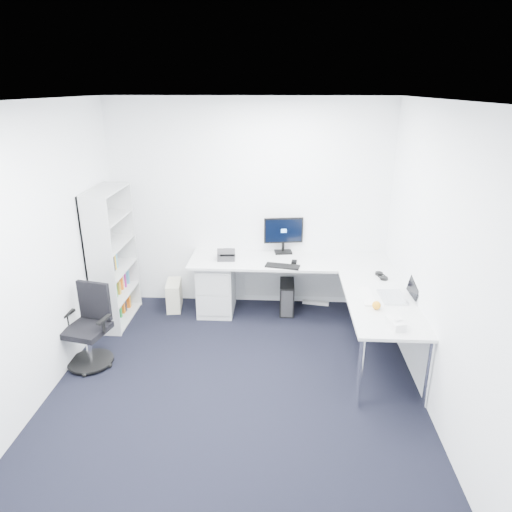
# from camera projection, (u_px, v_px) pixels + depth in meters

# --- Properties ---
(ground) EXTENTS (4.20, 4.20, 0.00)m
(ground) POSITION_uv_depth(u_px,v_px,m) (235.00, 395.00, 4.41)
(ground) COLOR black
(ceiling) EXTENTS (4.20, 4.20, 0.00)m
(ceiling) POSITION_uv_depth(u_px,v_px,m) (229.00, 101.00, 3.46)
(ceiling) COLOR white
(wall_back) EXTENTS (3.60, 0.02, 2.70)m
(wall_back) POSITION_uv_depth(u_px,v_px,m) (249.00, 206.00, 5.90)
(wall_back) COLOR white
(wall_back) RESTS_ON ground
(wall_front) EXTENTS (3.60, 0.02, 2.70)m
(wall_front) POSITION_uv_depth(u_px,v_px,m) (181.00, 444.00, 1.97)
(wall_front) COLOR white
(wall_front) RESTS_ON ground
(wall_left) EXTENTS (0.02, 4.20, 2.70)m
(wall_left) POSITION_uv_depth(u_px,v_px,m) (30.00, 261.00, 4.03)
(wall_left) COLOR white
(wall_left) RESTS_ON ground
(wall_right) EXTENTS (0.02, 4.20, 2.70)m
(wall_right) POSITION_uv_depth(u_px,v_px,m) (444.00, 270.00, 3.84)
(wall_right) COLOR white
(wall_right) RESTS_ON ground
(l_desk) EXTENTS (2.55, 1.43, 0.75)m
(l_desk) POSITION_uv_depth(u_px,v_px,m) (290.00, 299.00, 5.56)
(l_desk) COLOR silver
(l_desk) RESTS_ON ground
(drawer_pedestal) EXTENTS (0.45, 0.56, 0.69)m
(drawer_pedestal) POSITION_uv_depth(u_px,v_px,m) (216.00, 287.00, 5.95)
(drawer_pedestal) COLOR silver
(drawer_pedestal) RESTS_ON ground
(bookshelf) EXTENTS (0.33, 0.85, 1.69)m
(bookshelf) POSITION_uv_depth(u_px,v_px,m) (113.00, 257.00, 5.55)
(bookshelf) COLOR #B3B6B5
(bookshelf) RESTS_ON ground
(task_chair) EXTENTS (0.59, 0.59, 0.88)m
(task_chair) POSITION_uv_depth(u_px,v_px,m) (86.00, 328.00, 4.75)
(task_chair) COLOR black
(task_chair) RESTS_ON ground
(black_pc_tower) EXTENTS (0.18, 0.42, 0.41)m
(black_pc_tower) POSITION_uv_depth(u_px,v_px,m) (287.00, 297.00, 5.99)
(black_pc_tower) COLOR black
(black_pc_tower) RESTS_ON ground
(beige_pc_tower) EXTENTS (0.23, 0.42, 0.38)m
(beige_pc_tower) POSITION_uv_depth(u_px,v_px,m) (174.00, 295.00, 6.08)
(beige_pc_tower) COLOR beige
(beige_pc_tower) RESTS_ON ground
(power_strip) EXTENTS (0.36, 0.12, 0.04)m
(power_strip) POSITION_uv_depth(u_px,v_px,m) (316.00, 303.00, 6.24)
(power_strip) COLOR silver
(power_strip) RESTS_ON ground
(monitor) EXTENTS (0.53, 0.23, 0.49)m
(monitor) POSITION_uv_depth(u_px,v_px,m) (284.00, 235.00, 5.92)
(monitor) COLOR black
(monitor) RESTS_ON l_desk
(black_keyboard) EXTENTS (0.43, 0.23, 0.02)m
(black_keyboard) POSITION_uv_depth(u_px,v_px,m) (282.00, 266.00, 5.53)
(black_keyboard) COLOR black
(black_keyboard) RESTS_ON l_desk
(mouse) EXTENTS (0.08, 0.11, 0.03)m
(mouse) POSITION_uv_depth(u_px,v_px,m) (294.00, 262.00, 5.63)
(mouse) COLOR black
(mouse) RESTS_ON l_desk
(desk_phone) EXTENTS (0.24, 0.24, 0.15)m
(desk_phone) POSITION_uv_depth(u_px,v_px,m) (226.00, 253.00, 5.76)
(desk_phone) COLOR #272729
(desk_phone) RESTS_ON l_desk
(laptop) EXTENTS (0.38, 0.37, 0.26)m
(laptop) POSITION_uv_depth(u_px,v_px,m) (393.00, 287.00, 4.68)
(laptop) COLOR silver
(laptop) RESTS_ON l_desk
(white_keyboard) EXTENTS (0.13, 0.45, 0.01)m
(white_keyboard) POSITION_uv_depth(u_px,v_px,m) (367.00, 296.00, 4.74)
(white_keyboard) COLOR silver
(white_keyboard) RESTS_ON l_desk
(headphones) EXTENTS (0.17, 0.23, 0.05)m
(headphones) POSITION_uv_depth(u_px,v_px,m) (382.00, 275.00, 5.23)
(headphones) COLOR black
(headphones) RESTS_ON l_desk
(orange_fruit) EXTENTS (0.09, 0.09, 0.09)m
(orange_fruit) POSITION_uv_depth(u_px,v_px,m) (376.00, 305.00, 4.47)
(orange_fruit) COLOR orange
(orange_fruit) RESTS_ON l_desk
(tissue_box) EXTENTS (0.16, 0.23, 0.07)m
(tissue_box) POSITION_uv_depth(u_px,v_px,m) (396.00, 323.00, 4.14)
(tissue_box) COLOR silver
(tissue_box) RESTS_ON l_desk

